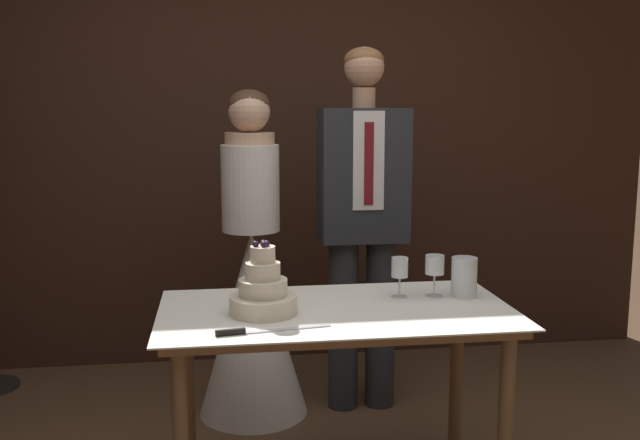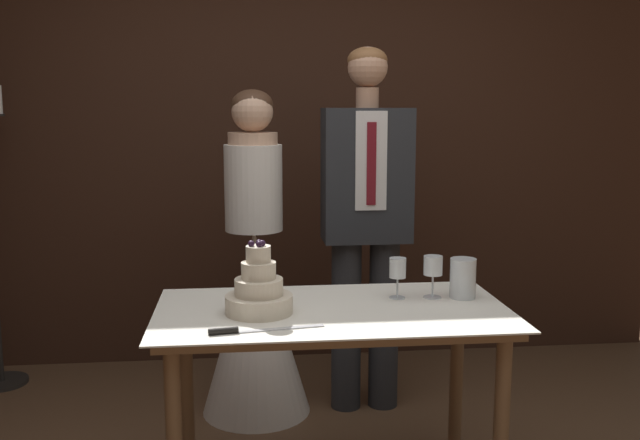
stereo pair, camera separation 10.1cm
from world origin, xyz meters
TOP-DOWN VIEW (x-y plane):
  - wall_back at (0.00, 2.04)m, footprint 4.65×0.12m
  - cake_table at (0.09, 0.32)m, footprint 1.32×0.72m
  - tiered_cake at (-0.18, 0.30)m, footprint 0.25×0.25m
  - cake_knife at (-0.24, 0.08)m, footprint 0.40×0.08m
  - wine_glass_near at (0.36, 0.45)m, footprint 0.07×0.07m
  - wine_glass_middle at (0.50, 0.44)m, footprint 0.08×0.08m
  - hurricane_candle at (0.62, 0.42)m, footprint 0.10×0.10m
  - bride at (-0.19, 1.20)m, footprint 0.54×0.54m
  - groom at (0.37, 1.19)m, footprint 0.43×0.25m

SIDE VIEW (x-z plane):
  - bride at x=-0.19m, z-range -0.22..1.39m
  - cake_table at x=0.09m, z-range 0.29..1.06m
  - cake_knife at x=-0.24m, z-range 0.77..0.79m
  - hurricane_candle at x=0.62m, z-range 0.77..0.93m
  - tiered_cake at x=-0.18m, z-range 0.72..0.99m
  - wine_glass_near at x=0.36m, z-range 0.81..0.97m
  - wine_glass_middle at x=0.50m, z-range 0.81..0.98m
  - groom at x=0.37m, z-range 0.10..1.90m
  - wall_back at x=0.00m, z-range 0.00..2.80m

